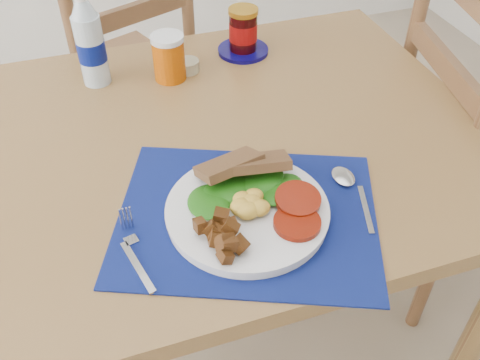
{
  "coord_description": "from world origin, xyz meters",
  "views": [
    {
      "loc": [
        -0.11,
        -0.67,
        1.44
      ],
      "look_at": [
        0.11,
        -0.01,
        0.8
      ],
      "focal_mm": 40.0,
      "sensor_mm": 36.0,
      "label": 1
    }
  ],
  "objects_px": {
    "jam_on_saucer": "(243,33)",
    "chair_far": "(119,47)",
    "chair_end": "(477,119)",
    "water_bottle": "(90,45)",
    "juice_glass": "(169,59)",
    "breakfast_plate": "(245,210)"
  },
  "relations": [
    {
      "from": "jam_on_saucer",
      "to": "chair_far",
      "type": "bearing_deg",
      "value": 123.44
    },
    {
      "from": "chair_end",
      "to": "water_bottle",
      "type": "relative_size",
      "value": 5.57
    },
    {
      "from": "jam_on_saucer",
      "to": "chair_end",
      "type": "bearing_deg",
      "value": -28.33
    },
    {
      "from": "juice_glass",
      "to": "breakfast_plate",
      "type": "bearing_deg",
      "value": -87.94
    },
    {
      "from": "breakfast_plate",
      "to": "jam_on_saucer",
      "type": "xyz_separation_m",
      "value": [
        0.19,
        0.57,
        0.03
      ]
    },
    {
      "from": "breakfast_plate",
      "to": "chair_far",
      "type": "bearing_deg",
      "value": 90.04
    },
    {
      "from": "chair_far",
      "to": "breakfast_plate",
      "type": "bearing_deg",
      "value": 73.19
    },
    {
      "from": "chair_far",
      "to": "water_bottle",
      "type": "xyz_separation_m",
      "value": [
        -0.1,
        -0.45,
        0.25
      ]
    },
    {
      "from": "chair_far",
      "to": "water_bottle",
      "type": "bearing_deg",
      "value": 55.56
    },
    {
      "from": "chair_far",
      "to": "juice_glass",
      "type": "relative_size",
      "value": 11.39
    },
    {
      "from": "chair_end",
      "to": "water_bottle",
      "type": "height_order",
      "value": "chair_end"
    },
    {
      "from": "breakfast_plate",
      "to": "chair_end",
      "type": "bearing_deg",
      "value": 15.19
    },
    {
      "from": "chair_end",
      "to": "water_bottle",
      "type": "bearing_deg",
      "value": 84.27
    },
    {
      "from": "juice_glass",
      "to": "jam_on_saucer",
      "type": "distance_m",
      "value": 0.22
    },
    {
      "from": "breakfast_plate",
      "to": "juice_glass",
      "type": "height_order",
      "value": "juice_glass"
    },
    {
      "from": "chair_end",
      "to": "breakfast_plate",
      "type": "distance_m",
      "value": 0.8
    },
    {
      "from": "breakfast_plate",
      "to": "water_bottle",
      "type": "relative_size",
      "value": 1.28
    },
    {
      "from": "chair_end",
      "to": "chair_far",
      "type": "bearing_deg",
      "value": 59.6
    },
    {
      "from": "chair_end",
      "to": "juice_glass",
      "type": "distance_m",
      "value": 0.81
    },
    {
      "from": "water_bottle",
      "to": "juice_glass",
      "type": "distance_m",
      "value": 0.18
    },
    {
      "from": "chair_end",
      "to": "jam_on_saucer",
      "type": "height_order",
      "value": "chair_end"
    },
    {
      "from": "juice_glass",
      "to": "jam_on_saucer",
      "type": "relative_size",
      "value": 0.8
    }
  ]
}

